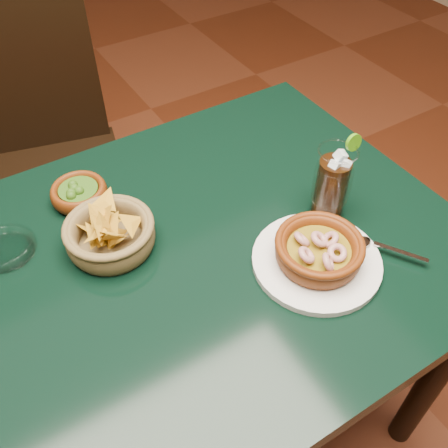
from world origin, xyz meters
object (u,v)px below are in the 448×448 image
shrimp_plate (318,253)px  cola_drink (332,183)px  dining_table (158,300)px  dining_chair (42,160)px  chip_basket (110,234)px

shrimp_plate → cola_drink: size_ratio=1.63×
shrimp_plate → cola_drink: cola_drink is taller
dining_table → shrimp_plate: shrimp_plate is taller
dining_chair → shrimp_plate: 0.94m
cola_drink → dining_table: bearing=172.1°
cola_drink → shrimp_plate: bearing=-137.3°
dining_chair → dining_table: bearing=-86.9°
dining_chair → shrimp_plate: (0.30, -0.86, 0.24)m
dining_chair → shrimp_plate: bearing=-70.6°
dining_table → shrimp_plate: (0.26, -0.15, 0.13)m
dining_table → chip_basket: bearing=113.2°
dining_table → shrimp_plate: bearing=-29.2°
shrimp_plate → chip_basket: size_ratio=1.43×
shrimp_plate → chip_basket: (-0.30, 0.24, 0.00)m
dining_table → chip_basket: (-0.04, 0.09, 0.13)m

